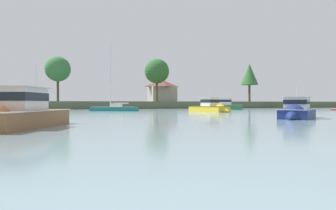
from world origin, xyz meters
name	(u,v)px	position (x,y,z in m)	size (l,w,h in m)	color
far_shore_bank	(94,105)	(0.00, 93.46, 0.95)	(215.27, 48.53, 1.90)	#4C563D
cruiser_navy	(296,114)	(10.78, 17.87, 0.46)	(7.74, 6.96, 4.16)	navy
cruiser_wood	(11,119)	(-13.28, 14.24, 0.55)	(6.32, 9.81, 5.11)	brown
cruiser_yellow	(212,109)	(13.33, 39.67, 0.52)	(4.93, 8.63, 4.62)	gold
cruiser_green	(223,107)	(25.16, 56.80, 0.63)	(7.97, 6.80, 4.34)	#236B3D
sailboat_cream	(35,110)	(-14.83, 58.03, 0.20)	(4.29, 6.30, 9.29)	beige
sailboat_teal	(114,110)	(-0.85, 51.65, 0.27)	(8.86, 6.32, 13.11)	#196B70
shore_tree_inland_b	(58,69)	(-10.71, 76.72, 10.01)	(6.31, 6.31, 11.32)	brown
shore_tree_left_mid	(249,74)	(43.30, 72.75, 10.02)	(5.18, 5.18, 11.37)	brown
shore_tree_right_mid	(157,71)	(20.30, 91.84, 12.02)	(8.21, 8.21, 14.27)	brown
cottage_near_water	(162,90)	(24.52, 99.01, 6.00)	(9.60, 8.10, 7.93)	#9E998E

